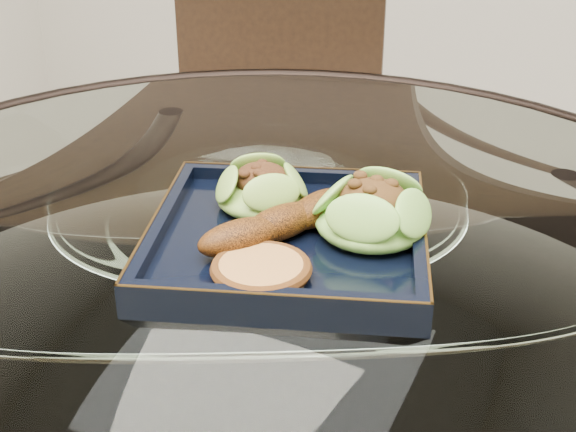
% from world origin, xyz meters
% --- Properties ---
extents(dining_table, '(1.13, 1.13, 0.77)m').
position_xyz_m(dining_table, '(-0.00, -0.00, 0.60)').
color(dining_table, white).
rests_on(dining_table, ground).
extents(dining_chair, '(0.48, 0.48, 0.92)m').
position_xyz_m(dining_chair, '(-0.24, 0.53, 0.52)').
color(dining_chair, black).
rests_on(dining_chair, ground).
extents(navy_plate, '(0.34, 0.34, 0.02)m').
position_xyz_m(navy_plate, '(0.05, -0.04, 0.77)').
color(navy_plate, black).
rests_on(navy_plate, dining_table).
extents(lettuce_wrap_left, '(0.11, 0.11, 0.03)m').
position_xyz_m(lettuce_wrap_left, '(-0.00, 0.01, 0.80)').
color(lettuce_wrap_left, '#5A942B').
rests_on(lettuce_wrap_left, navy_plate).
extents(lettuce_wrap_right, '(0.15, 0.15, 0.04)m').
position_xyz_m(lettuce_wrap_right, '(0.12, -0.00, 0.80)').
color(lettuce_wrap_right, '#59952B').
rests_on(lettuce_wrap_right, navy_plate).
extents(roasted_plantain, '(0.12, 0.17, 0.03)m').
position_xyz_m(roasted_plantain, '(0.05, -0.05, 0.80)').
color(roasted_plantain, '#64300A').
rests_on(roasted_plantain, navy_plate).
extents(crumb_patty, '(0.08, 0.08, 0.02)m').
position_xyz_m(crumb_patty, '(0.06, -0.12, 0.79)').
color(crumb_patty, '#BF823F').
rests_on(crumb_patty, navy_plate).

